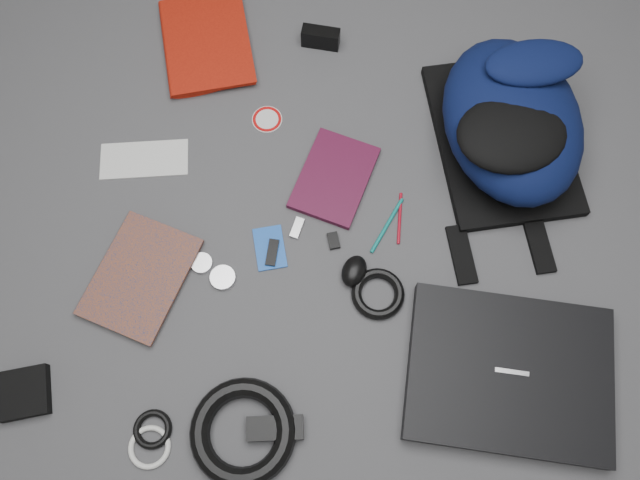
# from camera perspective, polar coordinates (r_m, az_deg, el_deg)

# --- Properties ---
(ground) EXTENTS (4.00, 4.00, 0.00)m
(ground) POSITION_cam_1_polar(r_m,az_deg,el_deg) (1.36, -0.00, -0.29)
(ground) COLOR #4F4F51
(ground) RESTS_ON ground
(backpack) EXTENTS (0.41, 0.52, 0.19)m
(backpack) POSITION_cam_1_polar(r_m,az_deg,el_deg) (1.44, 17.14, 10.44)
(backpack) COLOR black
(backpack) RESTS_ON ground
(laptop) EXTENTS (0.41, 0.33, 0.04)m
(laptop) POSITION_cam_1_polar(r_m,az_deg,el_deg) (1.32, 16.89, -11.58)
(laptop) COLOR black
(laptop) RESTS_ON ground
(textbook_red) EXTENTS (0.28, 0.32, 0.03)m
(textbook_red) POSITION_cam_1_polar(r_m,az_deg,el_deg) (1.62, -14.06, 16.52)
(textbook_red) COLOR #941308
(textbook_red) RESTS_ON ground
(comic_book) EXTENTS (0.24, 0.29, 0.02)m
(comic_book) POSITION_cam_1_polar(r_m,az_deg,el_deg) (1.41, -19.24, -1.87)
(comic_book) COLOR #C9550E
(comic_book) RESTS_ON ground
(envelope) EXTENTS (0.21, 0.12, 0.00)m
(envelope) POSITION_cam_1_polar(r_m,az_deg,el_deg) (1.49, -15.77, 7.11)
(envelope) COLOR silver
(envelope) RESTS_ON ground
(dvd_case) EXTENTS (0.20, 0.24, 0.02)m
(dvd_case) POSITION_cam_1_polar(r_m,az_deg,el_deg) (1.41, 1.32, 5.71)
(dvd_case) COLOR #3D0B22
(dvd_case) RESTS_ON ground
(compact_camera) EXTENTS (0.09, 0.04, 0.05)m
(compact_camera) POSITION_cam_1_polar(r_m,az_deg,el_deg) (1.58, 0.06, 18.02)
(compact_camera) COLOR black
(compact_camera) RESTS_ON ground
(sticker_disc) EXTENTS (0.09, 0.09, 0.00)m
(sticker_disc) POSITION_cam_1_polar(r_m,az_deg,el_deg) (1.49, -4.86, 10.93)
(sticker_disc) COLOR silver
(sticker_disc) RESTS_ON ground
(pen_teal) EXTENTS (0.07, 0.13, 0.01)m
(pen_teal) POSITION_cam_1_polar(r_m,az_deg,el_deg) (1.37, 6.14, 1.34)
(pen_teal) COLOR #0D7872
(pen_teal) RESTS_ON ground
(pen_red) EXTENTS (0.01, 0.12, 0.01)m
(pen_red) POSITION_cam_1_polar(r_m,az_deg,el_deg) (1.38, 7.30, 1.99)
(pen_red) COLOR #A60C1E
(pen_red) RESTS_ON ground
(id_badge) EXTENTS (0.09, 0.11, 0.00)m
(id_badge) POSITION_cam_1_polar(r_m,az_deg,el_deg) (1.35, -4.61, -0.72)
(id_badge) COLOR blue
(id_badge) RESTS_ON ground
(usb_black) EXTENTS (0.02, 0.06, 0.01)m
(usb_black) POSITION_cam_1_polar(r_m,az_deg,el_deg) (1.35, -4.38, -1.17)
(usb_black) COLOR black
(usb_black) RESTS_ON ground
(usb_silver) EXTENTS (0.03, 0.05, 0.01)m
(usb_silver) POSITION_cam_1_polar(r_m,az_deg,el_deg) (1.36, -2.11, 1.10)
(usb_silver) COLOR #A6A6A8
(usb_silver) RESTS_ON ground
(key_fob) EXTENTS (0.03, 0.04, 0.01)m
(key_fob) POSITION_cam_1_polar(r_m,az_deg,el_deg) (1.35, 1.24, -0.07)
(key_fob) COLOR black
(key_fob) RESTS_ON ground
(mouse) EXTENTS (0.07, 0.08, 0.04)m
(mouse) POSITION_cam_1_polar(r_m,az_deg,el_deg) (1.32, 3.14, -2.86)
(mouse) COLOR black
(mouse) RESTS_ON ground
(headphone_left) EXTENTS (0.05, 0.05, 0.01)m
(headphone_left) POSITION_cam_1_polar(r_m,az_deg,el_deg) (1.36, -10.76, -2.10)
(headphone_left) COLOR silver
(headphone_left) RESTS_ON ground
(headphone_right) EXTENTS (0.06, 0.06, 0.01)m
(headphone_right) POSITION_cam_1_polar(r_m,az_deg,el_deg) (1.34, -8.87, -3.43)
(headphone_right) COLOR silver
(headphone_right) RESTS_ON ground
(cable_coil) EXTENTS (0.14, 0.14, 0.02)m
(cable_coil) POSITION_cam_1_polar(r_m,az_deg,el_deg) (1.32, 5.32, -4.91)
(cable_coil) COLOR black
(cable_coil) RESTS_ON ground
(power_brick) EXTENTS (0.12, 0.06, 0.03)m
(power_brick) POSITION_cam_1_polar(r_m,az_deg,el_deg) (1.27, -4.13, -16.79)
(power_brick) COLOR black
(power_brick) RESTS_ON ground
(power_cord_coil) EXTENTS (0.27, 0.27, 0.04)m
(power_cord_coil) POSITION_cam_1_polar(r_m,az_deg,el_deg) (1.27, -7.06, -17.01)
(power_cord_coil) COLOR black
(power_cord_coil) RESTS_ON ground
(pouch) EXTENTS (0.12, 0.12, 0.03)m
(pouch) POSITION_cam_1_polar(r_m,az_deg,el_deg) (1.40, -25.44, -12.53)
(pouch) COLOR black
(pouch) RESTS_ON ground
(earbud_coil) EXTENTS (0.09, 0.09, 0.01)m
(earbud_coil) POSITION_cam_1_polar(r_m,az_deg,el_deg) (1.31, -15.06, -16.37)
(earbud_coil) COLOR black
(earbud_coil) RESTS_ON ground
(white_cable_coil) EXTENTS (0.09, 0.09, 0.01)m
(white_cable_coil) POSITION_cam_1_polar(r_m,az_deg,el_deg) (1.32, -15.32, -17.80)
(white_cable_coil) COLOR white
(white_cable_coil) RESTS_ON ground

